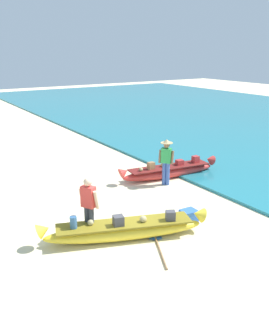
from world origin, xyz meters
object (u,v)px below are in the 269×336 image
at_px(cooler_box, 189,217).
at_px(paddle, 159,247).
at_px(person_vendor_hatted, 166,159).
at_px(person_tourist_customer, 89,205).
at_px(boat_red_midground, 169,171).
at_px(boat_yellow_foreground, 125,230).

distance_m(cooler_box, paddle, 1.70).
distance_m(person_vendor_hatted, cooler_box, 3.29).
height_order(person_vendor_hatted, cooler_box, person_vendor_hatted).
bearing_deg(paddle, person_tourist_customer, 130.67).
xyz_separation_m(person_tourist_customer, paddle, (1.22, -1.42, -0.92)).
bearing_deg(person_tourist_customer, boat_red_midground, 29.83).
relative_size(person_vendor_hatted, paddle, 1.14).
xyz_separation_m(boat_yellow_foreground, paddle, (0.47, -0.87, -0.23)).
distance_m(person_vendor_hatted, paddle, 4.71).
distance_m(boat_yellow_foreground, cooler_box, 2.04).
xyz_separation_m(person_vendor_hatted, person_tourist_customer, (-4.15, -2.14, -0.04)).
xyz_separation_m(boat_yellow_foreground, person_vendor_hatted, (3.40, 2.69, 0.73)).
height_order(boat_yellow_foreground, boat_red_midground, boat_yellow_foreground).
height_order(boat_red_midground, paddle, boat_red_midground).
distance_m(person_tourist_customer, cooler_box, 2.97).
bearing_deg(person_tourist_customer, paddle, -49.33).
distance_m(boat_red_midground, person_vendor_hatted, 1.12).
height_order(boat_yellow_foreground, person_vendor_hatted, person_vendor_hatted).
bearing_deg(boat_yellow_foreground, paddle, -61.51).
bearing_deg(person_tourist_customer, cooler_box, -15.00).
relative_size(boat_yellow_foreground, person_vendor_hatted, 2.55).
distance_m(boat_yellow_foreground, person_vendor_hatted, 4.40).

